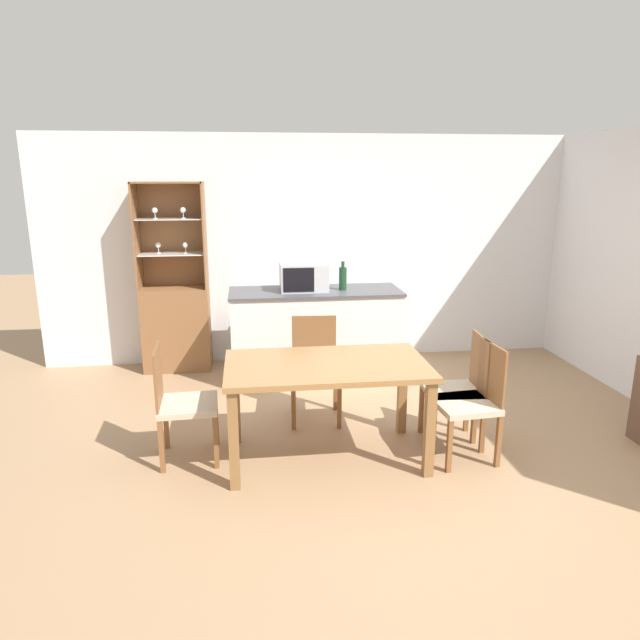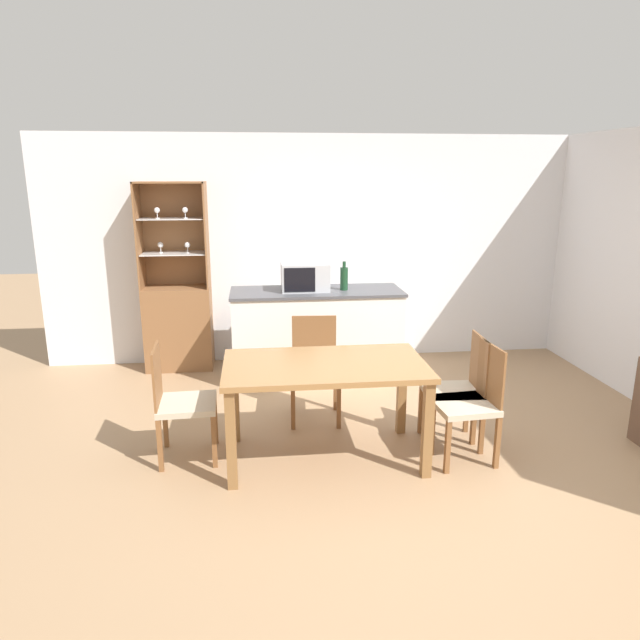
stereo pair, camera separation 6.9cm
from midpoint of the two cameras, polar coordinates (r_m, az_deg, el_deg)
name	(u,v)px [view 2 (the right image)]	position (r m, az deg, el deg)	size (l,w,h in m)	color
ground_plane	(398,461)	(4.52, 8.21, -13.81)	(18.00, 18.00, 0.00)	#A37F5B
wall_back	(346,249)	(6.61, 2.88, 7.06)	(6.80, 0.06, 2.55)	silver
kitchen_counter	(317,335)	(6.00, -0.02, -1.47)	(1.77, 0.64, 0.96)	white
display_cabinet	(178,315)	(6.49, -13.69, 0.52)	(0.72, 0.40, 2.04)	brown
dining_table	(325,376)	(4.27, 0.96, -5.62)	(1.50, 0.85, 0.77)	olive
dining_chair_side_right_far	(458,390)	(4.71, 14.03, -6.82)	(0.45, 0.45, 0.90)	#C1B299
dining_chair_side_left_far	(181,402)	(4.46, -13.34, -8.00)	(0.45, 0.45, 0.90)	#C1B299
dining_chair_head_far	(315,369)	(5.05, -0.13, -4.91)	(0.46, 0.46, 0.90)	#C1B299
dining_chair_side_right_near	(469,402)	(4.49, 15.13, -7.95)	(0.46, 0.46, 0.90)	#C1B299
microwave	(305,277)	(5.86, -1.17, 4.34)	(0.48, 0.34, 0.28)	#B7BABF
wine_bottle	(344,278)	(5.89, 2.76, 4.21)	(0.08, 0.08, 0.30)	#193D23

